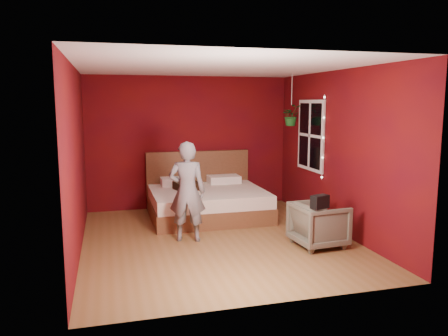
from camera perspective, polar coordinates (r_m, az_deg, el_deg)
floor at (r=6.81m, az=-0.88°, el=-9.31°), size 4.50×4.50×0.00m
room_walls at (r=6.49m, az=-0.91°, el=4.94°), size 4.04×4.54×2.62m
window at (r=8.03m, az=11.24°, el=4.20°), size 0.05×0.97×1.27m
fairy_lights at (r=7.55m, az=12.82°, el=3.88°), size 0.04×0.04×1.45m
bed at (r=8.10m, az=-2.30°, el=-4.25°), size 2.06×1.75×1.13m
person at (r=6.60m, az=-4.84°, el=-3.09°), size 0.64×0.51×1.52m
armchair at (r=6.57m, az=12.26°, el=-7.23°), size 0.77×0.75×0.65m
handbag at (r=6.16m, az=12.41°, el=-4.32°), size 0.28×0.21×0.18m
throw_pillow at (r=7.99m, az=-4.87°, el=-2.31°), size 0.49×0.49×0.14m
hanging_plant at (r=8.15m, az=8.78°, el=6.82°), size 0.37×0.33×0.94m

